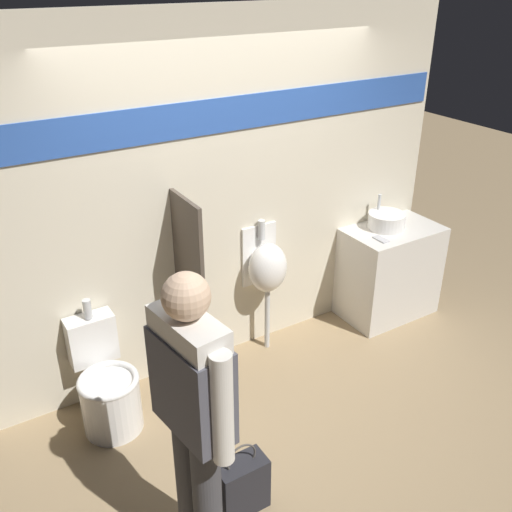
{
  "coord_description": "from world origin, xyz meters",
  "views": [
    {
      "loc": [
        -1.91,
        -2.93,
        2.91
      ],
      "look_at": [
        0.0,
        0.17,
        1.05
      ],
      "focal_mm": 40.0,
      "sensor_mm": 36.0,
      "label": 1
    }
  ],
  "objects_px": {
    "sink_basin": "(386,221)",
    "cell_phone": "(381,239)",
    "person_in_vest": "(193,403)",
    "urinal_near_counter": "(267,267)",
    "shopping_bag": "(242,485)",
    "toilet": "(107,389)"
  },
  "relations": [
    {
      "from": "sink_basin",
      "to": "cell_phone",
      "type": "distance_m",
      "value": 0.27
    },
    {
      "from": "cell_phone",
      "to": "person_in_vest",
      "type": "bearing_deg",
      "value": -153.83
    },
    {
      "from": "sink_basin",
      "to": "person_in_vest",
      "type": "bearing_deg",
      "value": -152.75
    },
    {
      "from": "urinal_near_counter",
      "to": "shopping_bag",
      "type": "bearing_deg",
      "value": -127.65
    },
    {
      "from": "cell_phone",
      "to": "sink_basin",
      "type": "bearing_deg",
      "value": 37.87
    },
    {
      "from": "person_in_vest",
      "to": "shopping_bag",
      "type": "xyz_separation_m",
      "value": [
        0.3,
        0.06,
        -0.81
      ]
    },
    {
      "from": "toilet",
      "to": "shopping_bag",
      "type": "height_order",
      "value": "toilet"
    },
    {
      "from": "cell_phone",
      "to": "urinal_near_counter",
      "type": "height_order",
      "value": "urinal_near_counter"
    },
    {
      "from": "shopping_bag",
      "to": "cell_phone",
      "type": "bearing_deg",
      "value": 28.16
    },
    {
      "from": "sink_basin",
      "to": "cell_phone",
      "type": "height_order",
      "value": "sink_basin"
    },
    {
      "from": "toilet",
      "to": "person_in_vest",
      "type": "height_order",
      "value": "person_in_vest"
    },
    {
      "from": "urinal_near_counter",
      "to": "person_in_vest",
      "type": "height_order",
      "value": "person_in_vest"
    },
    {
      "from": "person_in_vest",
      "to": "urinal_near_counter",
      "type": "bearing_deg",
      "value": -51.48
    },
    {
      "from": "cell_phone",
      "to": "urinal_near_counter",
      "type": "bearing_deg",
      "value": 166.51
    },
    {
      "from": "cell_phone",
      "to": "shopping_bag",
      "type": "xyz_separation_m",
      "value": [
        -1.99,
        -1.07,
        -0.67
      ]
    },
    {
      "from": "cell_phone",
      "to": "shopping_bag",
      "type": "relative_size",
      "value": 0.28
    },
    {
      "from": "shopping_bag",
      "to": "person_in_vest",
      "type": "bearing_deg",
      "value": -168.48
    },
    {
      "from": "cell_phone",
      "to": "urinal_near_counter",
      "type": "relative_size",
      "value": 0.12
    },
    {
      "from": "sink_basin",
      "to": "person_in_vest",
      "type": "xyz_separation_m",
      "value": [
        -2.5,
        -1.29,
        0.08
      ]
    },
    {
      "from": "urinal_near_counter",
      "to": "shopping_bag",
      "type": "distance_m",
      "value": 1.74
    },
    {
      "from": "person_in_vest",
      "to": "shopping_bag",
      "type": "distance_m",
      "value": 0.87
    },
    {
      "from": "sink_basin",
      "to": "person_in_vest",
      "type": "relative_size",
      "value": 0.19
    }
  ]
}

